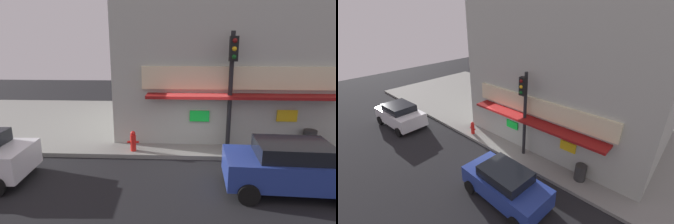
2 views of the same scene
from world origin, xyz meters
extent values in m
plane|color=black|center=(0.00, 0.00, 0.00)|extent=(48.14, 48.14, 0.00)
cube|color=gray|center=(0.00, 5.26, 0.09)|extent=(32.09, 10.52, 0.17)
cube|color=#ADB2A8|center=(1.89, 5.62, 4.30)|extent=(11.05, 8.56, 8.25)
cube|color=beige|center=(1.89, 1.26, 3.13)|extent=(8.39, 0.16, 0.95)
cube|color=maroon|center=(1.89, 0.91, 2.42)|extent=(7.95, 0.90, 0.12)
cube|color=#19E53F|center=(0.15, 1.28, 1.48)|extent=(0.84, 0.08, 0.47)
cube|color=yellow|center=(3.85, 1.28, 1.54)|extent=(0.84, 0.08, 0.50)
cylinder|color=black|center=(1.34, 0.92, 2.59)|extent=(0.18, 0.18, 4.83)
cube|color=black|center=(1.34, 0.67, 4.33)|extent=(0.32, 0.28, 0.95)
sphere|color=maroon|center=(1.34, 0.52, 4.63)|extent=(0.18, 0.18, 0.18)
sphere|color=yellow|center=(1.34, 0.52, 4.33)|extent=(0.18, 0.18, 0.18)
sphere|color=#0F4C19|center=(1.34, 0.52, 4.03)|extent=(0.18, 0.18, 0.18)
cylinder|color=red|center=(-2.61, 0.44, 0.52)|extent=(0.24, 0.24, 0.69)
sphere|color=red|center=(-2.61, 0.44, 0.93)|extent=(0.20, 0.20, 0.20)
cylinder|color=red|center=(-2.79, 0.44, 0.55)|extent=(0.12, 0.10, 0.10)
cylinder|color=red|center=(-2.43, 0.44, 0.55)|extent=(0.12, 0.10, 0.10)
cylinder|color=#2D2D2D|center=(4.77, 1.01, 0.59)|extent=(0.54, 0.54, 0.83)
cylinder|color=navy|center=(-2.76, 2.50, 0.63)|extent=(0.23, 0.23, 0.91)
cylinder|color=navy|center=(-3.01, 2.24, 0.63)|extent=(0.23, 0.23, 0.91)
cube|color=#334C8C|center=(-2.88, 2.37, 1.36)|extent=(0.47, 0.46, 0.55)
sphere|color=tan|center=(-2.88, 2.37, 1.77)|extent=(0.22, 0.22, 0.22)
cylinder|color=#334C8C|center=(-3.05, 2.52, 1.33)|extent=(0.14, 0.14, 0.50)
cylinder|color=#334C8C|center=(-2.71, 2.21, 1.33)|extent=(0.14, 0.14, 0.50)
cylinder|color=#59595B|center=(3.26, 2.26, 0.40)|extent=(0.38, 0.38, 0.45)
sphere|color=#2D7A33|center=(3.26, 2.26, 0.88)|extent=(0.60, 0.60, 0.60)
cube|color=navy|center=(2.77, -2.22, 0.74)|extent=(4.12, 2.00, 0.84)
cube|color=black|center=(2.77, -2.22, 1.39)|extent=(2.25, 1.62, 0.46)
cylinder|color=black|center=(4.23, -1.38, 0.32)|extent=(0.65, 0.25, 0.64)
cylinder|color=black|center=(1.40, -1.25, 0.32)|extent=(0.65, 0.25, 0.64)
cylinder|color=black|center=(1.32, -3.06, 0.32)|extent=(0.65, 0.25, 0.64)
cylinder|color=black|center=(-6.30, -1.07, 0.32)|extent=(0.65, 0.25, 0.64)
camera|label=1|loc=(-0.64, -10.20, 4.52)|focal=29.36mm
camera|label=2|loc=(7.99, -7.96, 7.89)|focal=24.25mm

